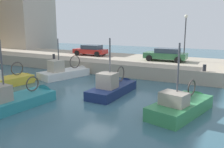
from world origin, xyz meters
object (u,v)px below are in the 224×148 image
Objects in this scene: mooring_bollard_mid at (54,56)px; parked_car_red at (91,50)px; fishing_boat_white at (67,75)px; parked_car_green at (166,54)px; fishing_boat_navy at (115,91)px; quay_streetlamp at (185,30)px; fishing_boat_green at (183,111)px; mooring_bollard_south at (204,68)px; fishing_boat_teal at (22,103)px; fishing_boat_yellow at (6,84)px.

parked_car_red is at bearing -24.12° from mooring_bollard_mid.
parked_car_red is at bearing 13.83° from fishing_boat_white.
parked_car_green is at bearing -49.50° from fishing_boat_white.
quay_streetlamp reaches higher than fishing_boat_navy.
mooring_bollard_south is at bearing -1.52° from fishing_boat_green.
parked_car_red is 11.52m from quay_streetlamp.
fishing_boat_teal reaches higher than parked_car_red.
fishing_boat_green is 17.46m from mooring_bollard_mid.
fishing_boat_navy is 11.94m from mooring_bollard_mid.
mooring_bollard_mid is at bearing 65.28° from fishing_boat_green.
mooring_bollard_south is (5.56, -5.52, 1.32)m from fishing_boat_navy.
fishing_boat_green is 12.36m from parked_car_green.
parked_car_red is at bearing -2.15° from fishing_boat_yellow.
mooring_bollard_mid is 0.11× the size of quay_streetlamp.
mooring_bollard_south is at bearing -41.58° from fishing_boat_teal.
parked_car_green is (11.49, 4.18, 1.81)m from fishing_boat_green.
parked_car_green is at bearing -91.95° from parked_car_red.
fishing_boat_navy is 10.00m from parked_car_green.
parked_car_red is at bearing 49.37° from fishing_boat_green.
mooring_bollard_mid is (7.80, 1.57, 1.34)m from fishing_boat_yellow.
parked_car_red reaches higher than mooring_bollard_mid.
quay_streetlamp is at bearing -13.67° from fishing_boat_navy.
parked_car_red is 7.72× the size of mooring_bollard_south.
parked_car_red is at bearing 16.43° from fishing_boat_teal.
fishing_boat_teal is at bearing -163.57° from parked_car_red.
parked_car_red is 4.99m from mooring_bollard_mid.
fishing_boat_white reaches higher than mooring_bollard_mid.
mooring_bollard_south is 6.97m from quay_streetlamp.
mooring_bollard_south is 0.11× the size of quay_streetlamp.
fishing_boat_teal is (-5.12, 3.96, -0.05)m from fishing_boat_navy.
mooring_bollard_south is (2.50, -12.23, 1.34)m from fishing_boat_white.
fishing_boat_yellow is at bearing 157.51° from fishing_boat_white.
mooring_bollard_south is at bearing -61.61° from fishing_boat_yellow.
mooring_bollard_mid is (7.28, 15.81, 1.38)m from fishing_boat_green.
fishing_boat_yellow is 15.77m from parked_car_green.
mooring_bollard_south is 1.00× the size of mooring_bollard_mid.
parked_car_green reaches higher than mooring_bollard_mid.
fishing_boat_navy reaches higher than fishing_boat_white.
fishing_boat_teal is 15.85m from parked_car_green.
fishing_boat_navy is at bearing -140.09° from parked_car_red.
fishing_boat_yellow is 12.47m from parked_car_red.
quay_streetlamp reaches higher than fishing_boat_yellow.
fishing_boat_yellow reaches higher than mooring_bollard_mid.
parked_car_green is (14.90, -5.10, 1.80)m from fishing_boat_teal.
fishing_boat_teal reaches higher than fishing_boat_navy.
quay_streetlamp reaches higher than fishing_boat_teal.
fishing_boat_teal is at bearing 161.09° from parked_car_green.
mooring_bollard_mid is at bearing 31.42° from fishing_boat_teal.
fishing_boat_teal is 5.73m from fishing_boat_yellow.
fishing_boat_white is (3.06, 6.72, -0.02)m from fishing_boat_navy.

